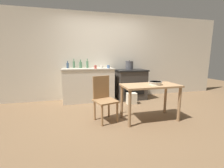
% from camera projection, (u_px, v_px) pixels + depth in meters
% --- Properties ---
extents(ground_plane, '(14.00, 14.00, 0.00)m').
position_uv_depth(ground_plane, '(117.00, 115.00, 3.30)').
color(ground_plane, brown).
extents(wall_back, '(8.00, 0.07, 2.55)m').
position_uv_depth(wall_back, '(103.00, 57.00, 4.59)').
color(wall_back, beige).
rests_on(wall_back, ground_plane).
extents(counter_cabinet, '(1.45, 0.57, 0.95)m').
position_uv_depth(counter_cabinet, '(89.00, 85.00, 4.32)').
color(counter_cabinet, beige).
rests_on(counter_cabinet, ground_plane).
extents(stove, '(0.89, 0.68, 0.89)m').
position_uv_depth(stove, '(131.00, 84.00, 4.58)').
color(stove, '#38332D').
rests_on(stove, ground_plane).
extents(work_table, '(1.13, 0.56, 0.72)m').
position_uv_depth(work_table, '(150.00, 90.00, 2.99)').
color(work_table, '#A87F56').
rests_on(work_table, ground_plane).
extents(chair, '(0.50, 0.50, 0.89)m').
position_uv_depth(chair, '(104.00, 97.00, 2.98)').
color(chair, '#997047').
rests_on(chair, ground_plane).
extents(flour_sack, '(0.26, 0.18, 0.30)m').
position_uv_depth(flour_sack, '(132.00, 98.00, 4.08)').
color(flour_sack, beige).
rests_on(flour_sack, ground_plane).
extents(stock_pot, '(0.24, 0.24, 0.28)m').
position_uv_depth(stock_pot, '(129.00, 65.00, 4.57)').
color(stock_pot, '#4C4C51').
rests_on(stock_pot, stove).
extents(mixing_bowl_large, '(0.26, 0.26, 0.06)m').
position_uv_depth(mixing_bowl_large, '(155.00, 83.00, 2.97)').
color(mixing_bowl_large, silver).
rests_on(mixing_bowl_large, work_table).
extents(bottle_far_left, '(0.08, 0.08, 0.24)m').
position_uv_depth(bottle_far_left, '(81.00, 65.00, 4.34)').
color(bottle_far_left, '#517F5B').
rests_on(bottle_far_left, counter_cabinet).
extents(bottle_left, '(0.07, 0.07, 0.20)m').
position_uv_depth(bottle_left, '(68.00, 65.00, 4.27)').
color(bottle_left, '#3D5675').
rests_on(bottle_left, counter_cabinet).
extents(bottle_mid_left, '(0.06, 0.06, 0.27)m').
position_uv_depth(bottle_mid_left, '(74.00, 64.00, 4.33)').
color(bottle_mid_left, '#517F5B').
rests_on(bottle_mid_left, counter_cabinet).
extents(bottle_center_left, '(0.06, 0.06, 0.27)m').
position_uv_depth(bottle_center_left, '(87.00, 64.00, 4.35)').
color(bottle_center_left, '#517F5B').
rests_on(bottle_center_left, counter_cabinet).
extents(cup_center, '(0.08, 0.08, 0.09)m').
position_uv_depth(cup_center, '(108.00, 67.00, 4.27)').
color(cup_center, '#4C6B99').
rests_on(cup_center, counter_cabinet).
extents(cup_center_right, '(0.09, 0.09, 0.08)m').
position_uv_depth(cup_center_right, '(102.00, 67.00, 4.20)').
color(cup_center_right, silver).
rests_on(cup_center_right, counter_cabinet).
extents(cup_mid_right, '(0.07, 0.07, 0.09)m').
position_uv_depth(cup_mid_right, '(95.00, 67.00, 4.10)').
color(cup_mid_right, '#B74C42').
rests_on(cup_mid_right, counter_cabinet).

